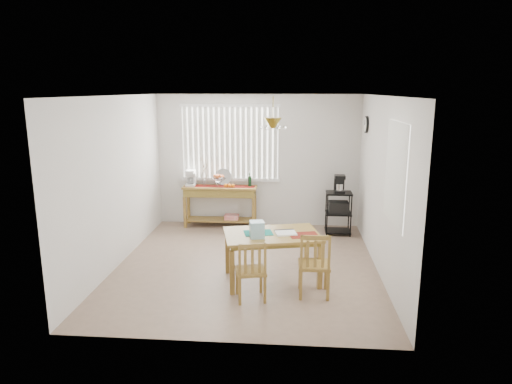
# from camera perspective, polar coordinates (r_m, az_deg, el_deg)

# --- Properties ---
(ground) EXTENTS (4.00, 4.50, 0.01)m
(ground) POSITION_cam_1_polar(r_m,az_deg,el_deg) (7.24, -1.15, -9.13)
(ground) COLOR gray
(room_shell) EXTENTS (4.20, 4.70, 2.70)m
(room_shell) POSITION_cam_1_polar(r_m,az_deg,el_deg) (6.81, -1.18, 4.29)
(room_shell) COLOR silver
(room_shell) RESTS_ON ground
(sideboard) EXTENTS (1.45, 0.41, 0.82)m
(sideboard) POSITION_cam_1_polar(r_m,az_deg,el_deg) (9.06, -4.46, -0.55)
(sideboard) COLOR olive
(sideboard) RESTS_ON ground
(sideboard_items) EXTENTS (1.38, 0.34, 0.63)m
(sideboard_items) POSITION_cam_1_polar(r_m,az_deg,el_deg) (9.05, -6.01, 1.54)
(sideboard_items) COLOR maroon
(sideboard_items) RESTS_ON sideboard
(wire_cart) EXTENTS (0.48, 0.38, 0.81)m
(wire_cart) POSITION_cam_1_polar(r_m,az_deg,el_deg) (8.73, 10.26, -2.10)
(wire_cart) COLOR black
(wire_cart) RESTS_ON ground
(cart_items) EXTENTS (0.19, 0.23, 0.33)m
(cart_items) POSITION_cam_1_polar(r_m,az_deg,el_deg) (8.63, 10.38, 0.97)
(cart_items) COLOR black
(cart_items) RESTS_ON wire_cart
(dining_table) EXTENTS (1.47, 1.12, 0.71)m
(dining_table) POSITION_cam_1_polar(r_m,az_deg,el_deg) (6.47, 2.01, -5.88)
(dining_table) COLOR olive
(dining_table) RESTS_ON ground
(table_items) EXTENTS (1.09, 0.49, 0.23)m
(table_items) POSITION_cam_1_polar(r_m,az_deg,el_deg) (6.29, 1.05, -4.83)
(table_items) COLOR #15796E
(table_items) RESTS_ON dining_table
(chair_left) EXTENTS (0.45, 0.45, 0.82)m
(chair_left) POSITION_cam_1_polar(r_m,az_deg,el_deg) (5.96, -0.63, -9.85)
(chair_left) COLOR olive
(chair_left) RESTS_ON ground
(chair_right) EXTENTS (0.42, 0.42, 0.89)m
(chair_right) POSITION_cam_1_polar(r_m,az_deg,el_deg) (6.11, 7.29, -9.03)
(chair_right) COLOR olive
(chair_right) RESTS_ON ground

